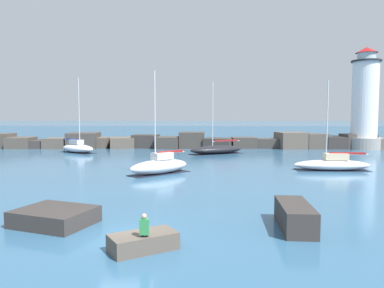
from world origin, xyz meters
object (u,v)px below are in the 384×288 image
at_px(sailboat_moored_3, 78,148).
at_px(sailboat_moored_1, 160,166).
at_px(lighthouse, 365,104).
at_px(person_on_rocks, 144,232).
at_px(sailboat_moored_0, 216,149).
at_px(sailboat_moored_2, 332,164).

bearing_deg(sailboat_moored_3, sailboat_moored_1, -53.41).
bearing_deg(lighthouse, person_on_rocks, -121.50).
distance_m(sailboat_moored_1, person_on_rocks, 20.01).
bearing_deg(sailboat_moored_3, sailboat_moored_0, -3.32).
height_order(sailboat_moored_3, person_on_rocks, sailboat_moored_3).
bearing_deg(person_on_rocks, sailboat_moored_3, 111.85).
distance_m(sailboat_moored_0, sailboat_moored_2, 18.49).
relative_size(lighthouse, person_on_rocks, 9.84).
bearing_deg(sailboat_moored_1, sailboat_moored_3, 126.59).
relative_size(sailboat_moored_2, person_on_rocks, 5.39).
bearing_deg(sailboat_moored_0, sailboat_moored_2, -54.56).
height_order(lighthouse, person_on_rocks, lighthouse).
xyz_separation_m(sailboat_moored_0, sailboat_moored_3, (-19.78, 1.15, 0.10)).
height_order(sailboat_moored_0, sailboat_moored_1, sailboat_moored_0).
bearing_deg(sailboat_moored_0, sailboat_moored_1, -108.68).
height_order(sailboat_moored_0, sailboat_moored_2, sailboat_moored_0).
xyz_separation_m(lighthouse, sailboat_moored_3, (-43.38, -6.93, -6.30)).
bearing_deg(sailboat_moored_1, lighthouse, 40.92).
bearing_deg(sailboat_moored_0, lighthouse, 18.89).
xyz_separation_m(sailboat_moored_1, sailboat_moored_2, (16.64, 2.46, -0.13)).
height_order(lighthouse, sailboat_moored_1, lighthouse).
distance_m(lighthouse, sailboat_moored_2, 27.24).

